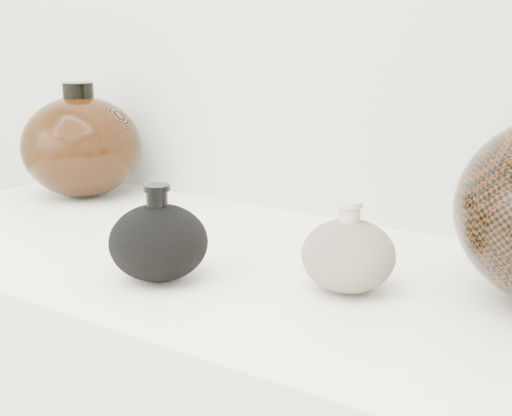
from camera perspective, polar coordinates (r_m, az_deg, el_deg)
The scene contains 3 objects.
black_gourd_vase at distance 0.85m, azimuth -7.80°, elevation -2.67°, with size 0.13×0.13×0.12m.
cream_gourd_vase at distance 0.82m, azimuth 7.40°, elevation -3.72°, with size 0.14×0.14×0.11m.
left_round_pot at distance 1.29m, azimuth -13.79°, elevation 4.83°, with size 0.26×0.26×0.20m.
Camera 1 is at (0.51, 0.24, 1.19)m, focal length 50.00 mm.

